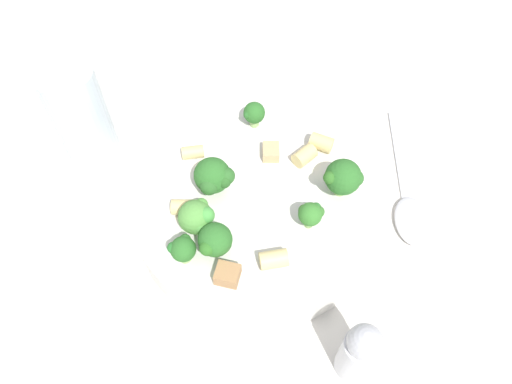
# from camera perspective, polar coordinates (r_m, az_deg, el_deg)

# --- Properties ---
(ground_plane) EXTENTS (2.00, 2.00, 0.00)m
(ground_plane) POSITION_cam_1_polar(r_m,az_deg,el_deg) (0.53, 0.00, -2.80)
(ground_plane) COLOR beige
(pasta_bowl) EXTENTS (0.25, 0.25, 0.04)m
(pasta_bowl) POSITION_cam_1_polar(r_m,az_deg,el_deg) (0.51, 0.00, -1.57)
(pasta_bowl) COLOR silver
(pasta_bowl) RESTS_ON ground_plane
(broccoli_floret_0) EXTENTS (0.02, 0.02, 0.03)m
(broccoli_floret_0) POSITION_cam_1_polar(r_m,az_deg,el_deg) (0.47, 6.25, -2.50)
(broccoli_floret_0) COLOR #84AD60
(broccoli_floret_0) RESTS_ON pasta_bowl
(broccoli_floret_1) EXTENTS (0.03, 0.03, 0.04)m
(broccoli_floret_1) POSITION_cam_1_polar(r_m,az_deg,el_deg) (0.47, -6.77, -2.88)
(broccoli_floret_1) COLOR #84AD60
(broccoli_floret_1) RESTS_ON pasta_bowl
(broccoli_floret_2) EXTENTS (0.03, 0.04, 0.04)m
(broccoli_floret_2) POSITION_cam_1_polar(r_m,az_deg,el_deg) (0.45, -4.60, -5.66)
(broccoli_floret_2) COLOR #93B766
(broccoli_floret_2) RESTS_ON pasta_bowl
(broccoli_floret_3) EXTENTS (0.02, 0.03, 0.03)m
(broccoli_floret_3) POSITION_cam_1_polar(r_m,az_deg,el_deg) (0.46, -8.38, -6.45)
(broccoli_floret_3) COLOR #9EC175
(broccoli_floret_3) RESTS_ON pasta_bowl
(broccoli_floret_4) EXTENTS (0.02, 0.02, 0.03)m
(broccoli_floret_4) POSITION_cam_1_polar(r_m,az_deg,el_deg) (0.54, -0.26, 9.01)
(broccoli_floret_4) COLOR #9EC175
(broccoli_floret_4) RESTS_ON pasta_bowl
(broccoli_floret_5) EXTENTS (0.04, 0.04, 0.04)m
(broccoli_floret_5) POSITION_cam_1_polar(r_m,az_deg,el_deg) (0.49, -4.86, 1.74)
(broccoli_floret_5) COLOR #93B766
(broccoli_floret_5) RESTS_ON pasta_bowl
(broccoli_floret_6) EXTENTS (0.04, 0.04, 0.04)m
(broccoli_floret_6) POSITION_cam_1_polar(r_m,az_deg,el_deg) (0.49, 9.97, 1.65)
(broccoli_floret_6) COLOR #93B766
(broccoli_floret_6) RESTS_ON pasta_bowl
(rigatoni_0) EXTENTS (0.03, 0.02, 0.02)m
(rigatoni_0) POSITION_cam_1_polar(r_m,az_deg,el_deg) (0.53, 7.47, 5.61)
(rigatoni_0) COLOR #E0C67F
(rigatoni_0) RESTS_ON pasta_bowl
(rigatoni_1) EXTENTS (0.03, 0.02, 0.01)m
(rigatoni_1) POSITION_cam_1_polar(r_m,az_deg,el_deg) (0.53, -7.22, 4.54)
(rigatoni_1) COLOR #E0C67F
(rigatoni_1) RESTS_ON pasta_bowl
(rigatoni_2) EXTENTS (0.02, 0.03, 0.02)m
(rigatoni_2) POSITION_cam_1_polar(r_m,az_deg,el_deg) (0.52, 5.56, 4.15)
(rigatoni_2) COLOR #E0C67F
(rigatoni_2) RESTS_ON pasta_bowl
(rigatoni_3) EXTENTS (0.03, 0.03, 0.02)m
(rigatoni_3) POSITION_cam_1_polar(r_m,az_deg,el_deg) (0.49, -7.98, -1.72)
(rigatoni_3) COLOR #E0C67F
(rigatoni_3) RESTS_ON pasta_bowl
(rigatoni_4) EXTENTS (0.03, 0.03, 0.02)m
(rigatoni_4) POSITION_cam_1_polar(r_m,az_deg,el_deg) (0.46, 2.04, -7.69)
(rigatoni_4) COLOR #E0C67F
(rigatoni_4) RESTS_ON pasta_bowl
(chicken_chunk_0) EXTENTS (0.03, 0.02, 0.01)m
(chicken_chunk_0) POSITION_cam_1_polar(r_m,az_deg,el_deg) (0.45, -3.28, -9.41)
(chicken_chunk_0) COLOR #A87A4C
(chicken_chunk_0) RESTS_ON pasta_bowl
(chicken_chunk_1) EXTENTS (0.03, 0.03, 0.01)m
(chicken_chunk_1) POSITION_cam_1_polar(r_m,az_deg,el_deg) (0.53, 1.72, 4.61)
(chicken_chunk_1) COLOR tan
(chicken_chunk_1) RESTS_ON pasta_bowl
(drinking_glass) EXTENTS (0.06, 0.06, 0.11)m
(drinking_glass) POSITION_cam_1_polar(r_m,az_deg,el_deg) (0.58, -19.34, 8.07)
(drinking_glass) COLOR silver
(drinking_glass) RESTS_ON ground_plane
(pepper_shaker) EXTENTS (0.03, 0.03, 0.08)m
(pepper_shaker) POSITION_cam_1_polar(r_m,az_deg,el_deg) (0.44, 11.72, -17.46)
(pepper_shaker) COLOR silver
(pepper_shaker) RESTS_ON ground_plane
(spoon) EXTENTS (0.11, 0.17, 0.01)m
(spoon) POSITION_cam_1_polar(r_m,az_deg,el_deg) (0.56, 17.04, -1.08)
(spoon) COLOR silver
(spoon) RESTS_ON ground_plane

